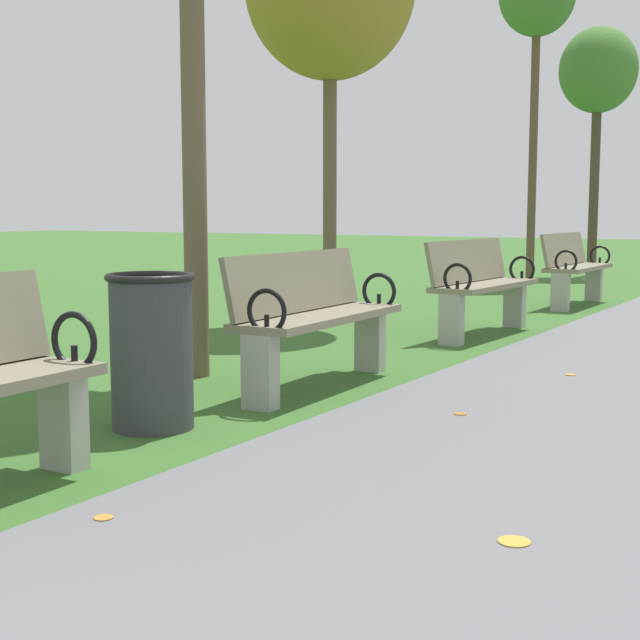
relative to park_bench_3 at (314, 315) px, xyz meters
The scene contains 6 objects.
park_bench_3 is the anchor object (origin of this frame).
park_bench_4 3.00m from the park_bench_3, 90.00° to the left, with size 0.53×1.62×0.90m.
park_bench_5 6.16m from the park_bench_3, 90.00° to the left, with size 0.48×1.60×0.90m.
tree_5 12.08m from the park_bench_3, 95.94° to the left, with size 1.37×1.37×4.41m.
trash_bin 1.43m from the park_bench_3, 95.90° to the right, with size 0.48×0.48×0.84m.
scattered_leaves 1.69m from the park_bench_3, ahead, with size 4.14×14.64×0.02m.
Camera 1 is at (2.62, 0.88, 1.17)m, focal length 50.91 mm.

